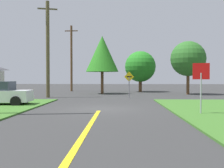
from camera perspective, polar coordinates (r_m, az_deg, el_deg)
name	(u,v)px	position (r m, az deg, el deg)	size (l,w,h in m)	color
ground_plane	(100,109)	(15.93, -2.59, -5.36)	(120.00, 120.00, 0.00)	#323232
lane_stripe_center	(80,140)	(8.09, -6.88, -11.99)	(0.20, 14.00, 0.01)	yellow
stop_sign	(201,78)	(13.97, 18.65, 1.23)	(0.80, 0.22, 2.60)	#9EA0A8
utility_pole_mid	(48,49)	(25.58, -13.69, 7.45)	(1.77, 0.56, 8.98)	brown
utility_pole_far	(71,58)	(36.73, -8.75, 5.64)	(1.80, 0.30, 8.96)	brown
direction_sign	(129,82)	(23.79, 3.71, 0.48)	(0.90, 0.19, 2.40)	slate
oak_tree_left	(140,67)	(34.80, 6.13, 3.75)	(4.02, 4.02, 5.32)	brown
pine_tree_center	(188,59)	(30.58, 16.10, 5.25)	(3.88, 3.88, 5.90)	brown
oak_tree_right	(102,54)	(30.62, -2.13, 6.52)	(3.76, 3.76, 6.69)	brown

